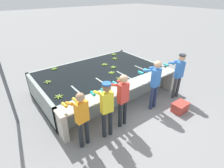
{
  "coord_description": "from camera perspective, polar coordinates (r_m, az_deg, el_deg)",
  "views": [
    {
      "loc": [
        -3.42,
        -3.43,
        3.65
      ],
      "look_at": [
        0.0,
        1.05,
        0.62
      ],
      "focal_mm": 28.0,
      "sensor_mm": 36.0,
      "label": 1
    }
  ],
  "objects": [
    {
      "name": "ground_plane",
      "position": [
        6.07,
        6.08,
        -8.93
      ],
      "size": [
        80.0,
        80.0,
        0.0
      ],
      "primitive_type": "plane",
      "color": "gray",
      "rests_on": "ground"
    },
    {
      "name": "wash_tank",
      "position": [
        7.1,
        -4.14,
        1.27
      ],
      "size": [
        4.8,
        2.91,
        0.89
      ],
      "color": "gray",
      "rests_on": "ground"
    },
    {
      "name": "work_ledge",
      "position": [
        5.84,
        4.9,
        -2.89
      ],
      "size": [
        4.8,
        0.45,
        0.89
      ],
      "color": "#B7B2A3",
      "rests_on": "ground"
    },
    {
      "name": "worker_0",
      "position": [
        4.39,
        -10.02,
        -10.02
      ],
      "size": [
        0.46,
        0.73,
        1.61
      ],
      "color": "#1E2328",
      "rests_on": "ground"
    },
    {
      "name": "worker_1",
      "position": [
        4.57,
        -1.87,
        -6.83
      ],
      "size": [
        0.46,
        0.74,
        1.69
      ],
      "color": "#1E2328",
      "rests_on": "ground"
    },
    {
      "name": "worker_2",
      "position": [
        4.94,
        3.35,
        -3.97
      ],
      "size": [
        0.44,
        0.73,
        1.69
      ],
      "color": "#1E2328",
      "rests_on": "ground"
    },
    {
      "name": "worker_3",
      "position": [
        5.84,
        13.77,
        1.08
      ],
      "size": [
        0.44,
        0.73,
        1.75
      ],
      "color": "navy",
      "rests_on": "ground"
    },
    {
      "name": "worker_4",
      "position": [
        6.76,
        20.88,
        3.7
      ],
      "size": [
        0.45,
        0.74,
        1.72
      ],
      "color": "#38383D",
      "rests_on": "ground"
    },
    {
      "name": "banana_bunch_floating_0",
      "position": [
        6.33,
        -20.28,
        0.65
      ],
      "size": [
        0.27,
        0.27,
        0.08
      ],
      "color": "#9EC642",
      "rests_on": "wash_tank"
    },
    {
      "name": "banana_bunch_floating_1",
      "position": [
        7.11,
        0.45,
        5.52
      ],
      "size": [
        0.28,
        0.28,
        0.08
      ],
      "color": "#75A333",
      "rests_on": "wash_tank"
    },
    {
      "name": "banana_bunch_floating_2",
      "position": [
        5.37,
        -16.97,
        -3.94
      ],
      "size": [
        0.28,
        0.26,
        0.08
      ],
      "color": "#93BC3D",
      "rests_on": "wash_tank"
    },
    {
      "name": "banana_bunch_floating_3",
      "position": [
        8.06,
        0.97,
        8.33
      ],
      "size": [
        0.28,
        0.28,
        0.08
      ],
      "color": "#8CB738",
      "rests_on": "wash_tank"
    },
    {
      "name": "banana_bunch_floating_4",
      "position": [
        6.17,
        2.55,
        1.8
      ],
      "size": [
        0.28,
        0.27,
        0.08
      ],
      "color": "#9EC642",
      "rests_on": "wash_tank"
    },
    {
      "name": "banana_bunch_floating_5",
      "position": [
        8.62,
        0.61,
        9.67
      ],
      "size": [
        0.28,
        0.27,
        0.08
      ],
      "color": "#93BC3D",
      "rests_on": "wash_tank"
    },
    {
      "name": "banana_bunch_floating_6",
      "position": [
        6.62,
        -0.14,
        3.73
      ],
      "size": [
        0.28,
        0.27,
        0.08
      ],
      "color": "#8CB738",
      "rests_on": "wash_tank"
    },
    {
      "name": "banana_bunch_floating_7",
      "position": [
        7.33,
        -18.33,
        4.75
      ],
      "size": [
        0.28,
        0.28,
        0.08
      ],
      "color": "#7FAD33",
      "rests_on": "wash_tank"
    },
    {
      "name": "banana_bunch_floating_8",
      "position": [
        7.39,
        -2.39,
        6.4
      ],
      "size": [
        0.27,
        0.28,
        0.08
      ],
      "color": "#9EC642",
      "rests_on": "wash_tank"
    },
    {
      "name": "banana_bunch_ledge_0",
      "position": [
        4.94,
        -9.45,
        -5.91
      ],
      "size": [
        0.27,
        0.28,
        0.08
      ],
      "color": "#93BC3D",
      "rests_on": "work_ledge"
    },
    {
      "name": "knife_0",
      "position": [
        5.58,
        3.9,
        -1.4
      ],
      "size": [
        0.32,
        0.2,
        0.02
      ],
      "color": "silver",
      "rests_on": "work_ledge"
    },
    {
      "name": "crate",
      "position": [
        6.39,
        21.32,
        -7.03
      ],
      "size": [
        0.55,
        0.39,
        0.32
      ],
      "color": "#B73D33",
      "rests_on": "ground"
    },
    {
      "name": "support_post_left",
      "position": [
        5.59,
        -32.09,
        2.23
      ],
      "size": [
        0.09,
        0.09,
        3.2
      ],
      "color": "slate",
      "rests_on": "ground"
    }
  ]
}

